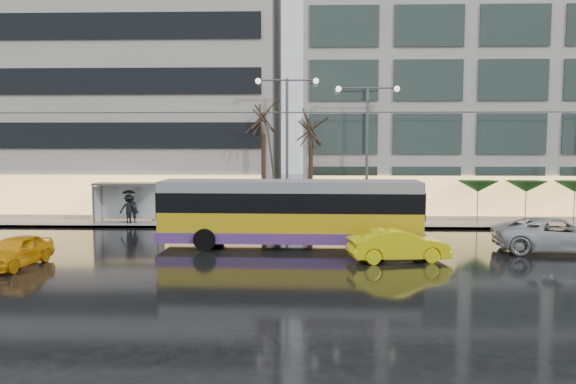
{
  "coord_description": "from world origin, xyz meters",
  "views": [
    {
      "loc": [
        3.14,
        -24.43,
        5.12
      ],
      "look_at": [
        2.24,
        5.0,
        2.58
      ],
      "focal_mm": 35.0,
      "sensor_mm": 36.0,
      "label": 1
    }
  ],
  "objects_px": {
    "trolleybus": "(290,214)",
    "street_lamp_near": "(287,130)",
    "bus_shelter": "(124,194)",
    "taxi_a": "(16,251)"
  },
  "relations": [
    {
      "from": "trolleybus",
      "to": "street_lamp_near",
      "type": "distance_m",
      "value": 8.74
    },
    {
      "from": "bus_shelter",
      "to": "street_lamp_near",
      "type": "distance_m",
      "value": 11.14
    },
    {
      "from": "street_lamp_near",
      "to": "taxi_a",
      "type": "distance_m",
      "value": 17.47
    },
    {
      "from": "bus_shelter",
      "to": "street_lamp_near",
      "type": "height_order",
      "value": "street_lamp_near"
    },
    {
      "from": "trolleybus",
      "to": "bus_shelter",
      "type": "height_order",
      "value": "trolleybus"
    },
    {
      "from": "trolleybus",
      "to": "bus_shelter",
      "type": "xyz_separation_m",
      "value": [
        -10.78,
        7.44,
        0.34
      ]
    },
    {
      "from": "bus_shelter",
      "to": "street_lamp_near",
      "type": "relative_size",
      "value": 0.47
    },
    {
      "from": "street_lamp_near",
      "to": "bus_shelter",
      "type": "bearing_deg",
      "value": -179.37
    },
    {
      "from": "taxi_a",
      "to": "street_lamp_near",
      "type": "bearing_deg",
      "value": 54.7
    },
    {
      "from": "street_lamp_near",
      "to": "trolleybus",
      "type": "bearing_deg",
      "value": -86.95
    }
  ]
}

